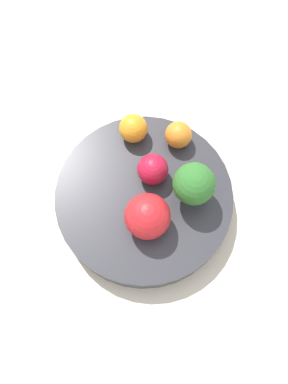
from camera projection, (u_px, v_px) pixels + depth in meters
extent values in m
plane|color=gray|center=(144.00, 207.00, 0.61)|extent=(6.00, 6.00, 0.00)
cube|color=beige|center=(144.00, 205.00, 0.60)|extent=(1.20, 1.20, 0.02)
cylinder|color=#2D2D33|center=(144.00, 199.00, 0.57)|extent=(0.26, 0.26, 0.04)
cylinder|color=#99C17A|center=(191.00, 192.00, 0.54)|extent=(0.02, 0.02, 0.03)
sphere|color=#2D6B28|center=(194.00, 184.00, 0.50)|extent=(0.06, 0.06, 0.06)
sphere|color=#B7142D|center=(153.00, 169.00, 0.54)|extent=(0.05, 0.05, 0.05)
sphere|color=red|center=(147.00, 216.00, 0.50)|extent=(0.06, 0.06, 0.06)
sphere|color=orange|center=(178.00, 135.00, 0.56)|extent=(0.04, 0.04, 0.04)
sphere|color=orange|center=(133.00, 128.00, 0.56)|extent=(0.04, 0.04, 0.04)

